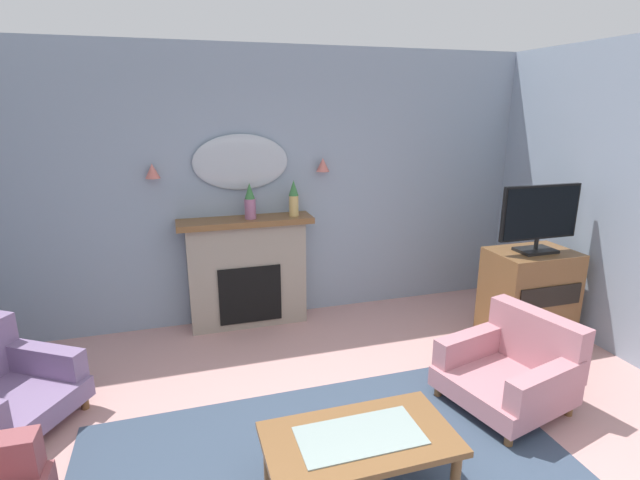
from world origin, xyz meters
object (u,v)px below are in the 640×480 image
(mantel_vase_right, at_px, (294,198))
(wall_mirror, at_px, (241,162))
(tv_cabinet, at_px, (528,294))
(mantel_vase_left, at_px, (250,202))
(armchair_beside_couch, at_px, (513,367))
(wall_sconce_left, at_px, (152,171))
(fireplace, at_px, (248,273))
(tv_flatscreen, at_px, (540,217))
(wall_sconce_right, at_px, (323,165))
(coffee_table, at_px, (360,444))

(mantel_vase_right, height_order, wall_mirror, wall_mirror)
(tv_cabinet, bearing_deg, mantel_vase_left, 157.44)
(armchair_beside_couch, bearing_deg, wall_sconce_left, 141.01)
(fireplace, distance_m, tv_flatscreen, 2.93)
(wall_mirror, distance_m, wall_sconce_left, 0.85)
(wall_mirror, height_order, armchair_beside_couch, wall_mirror)
(fireplace, xyz_separation_m, wall_sconce_right, (0.85, 0.09, 1.09))
(fireplace, bearing_deg, armchair_beside_couch, -49.01)
(wall_mirror, xyz_separation_m, wall_sconce_right, (0.85, -0.05, -0.05))
(fireplace, height_order, coffee_table, fireplace)
(wall_mirror, distance_m, wall_sconce_right, 0.85)
(wall_mirror, xyz_separation_m, wall_sconce_left, (-0.85, -0.05, -0.05))
(wall_sconce_left, bearing_deg, armchair_beside_couch, -38.99)
(mantel_vase_left, distance_m, wall_sconce_left, 0.97)
(wall_mirror, relative_size, armchair_beside_couch, 0.97)
(wall_sconce_right, bearing_deg, wall_sconce_left, 180.00)
(mantel_vase_right, bearing_deg, tv_cabinet, -26.72)
(mantel_vase_left, distance_m, armchair_beside_couch, 2.80)
(wall_sconce_right, bearing_deg, mantel_vase_left, -171.47)
(wall_sconce_right, distance_m, coffee_table, 3.01)
(wall_mirror, bearing_deg, fireplace, -90.00)
(mantel_vase_left, xyz_separation_m, wall_sconce_right, (0.80, 0.12, 0.33))
(mantel_vase_left, xyz_separation_m, tv_flatscreen, (2.58, -1.09, -0.08))
(fireplace, relative_size, mantel_vase_left, 3.74)
(tv_cabinet, bearing_deg, wall_sconce_right, 146.17)
(fireplace, distance_m, wall_sconce_right, 1.38)
(wall_sconce_left, xyz_separation_m, wall_sconce_right, (1.70, 0.00, 0.00))
(fireplace, relative_size, tv_cabinet, 1.51)
(wall_mirror, bearing_deg, mantel_vase_right, -18.78)
(mantel_vase_left, relative_size, armchair_beside_couch, 0.37)
(wall_mirror, bearing_deg, wall_sconce_left, -176.63)
(fireplace, height_order, wall_mirror, wall_mirror)
(mantel_vase_right, relative_size, wall_sconce_right, 2.66)
(wall_sconce_right, distance_m, armchair_beside_couch, 2.66)
(fireplace, bearing_deg, wall_mirror, 90.00)
(armchair_beside_couch, bearing_deg, wall_sconce_right, 113.09)
(wall_sconce_right, xyz_separation_m, tv_cabinet, (1.78, -1.19, -1.21))
(fireplace, relative_size, mantel_vase_right, 3.65)
(wall_mirror, relative_size, tv_flatscreen, 1.14)
(mantel_vase_right, height_order, armchair_beside_couch, mantel_vase_right)
(mantel_vase_right, xyz_separation_m, armchair_beside_couch, (1.25, -1.98, -1.04))
(fireplace, relative_size, wall_sconce_right, 9.71)
(mantel_vase_left, height_order, armchair_beside_couch, mantel_vase_left)
(fireplace, bearing_deg, wall_sconce_left, 173.84)
(tv_flatscreen, bearing_deg, coffee_table, -148.59)
(tv_flatscreen, bearing_deg, wall_sconce_left, 160.79)
(mantel_vase_right, height_order, wall_sconce_right, wall_sconce_right)
(armchair_beside_couch, bearing_deg, coffee_table, -159.42)
(mantel_vase_left, xyz_separation_m, armchair_beside_couch, (1.70, -1.98, -1.03))
(mantel_vase_left, relative_size, tv_flatscreen, 0.43)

